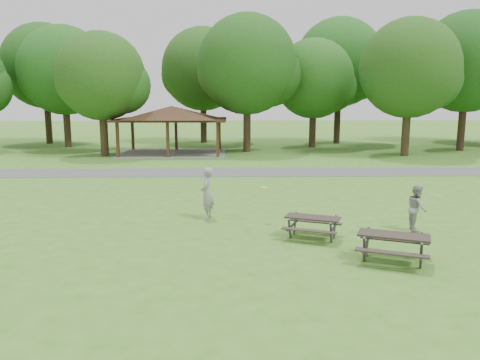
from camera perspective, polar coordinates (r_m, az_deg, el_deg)
The scene contains 18 objects.
ground at distance 14.10m, azimuth -3.77°, elevation -8.05°, with size 160.00×160.00×0.00m, color #407722.
asphalt_path at distance 27.74m, azimuth -2.49°, elevation 0.93°, with size 120.00×3.20×0.02m, color #4D4D50.
pavilion at distance 37.70m, azimuth -8.32°, elevation 7.88°, with size 8.60×7.01×3.76m.
tree_row_c at distance 44.90m, azimuth -20.55°, elevation 12.11°, with size 8.19×7.80×10.67m.
tree_row_d at distance 37.20m, azimuth -16.42°, elevation 11.73°, with size 6.93×6.60×9.27m.
tree_row_e at distance 38.52m, azimuth 1.03°, elevation 13.56°, with size 8.40×8.00×11.02m.
tree_row_f at distance 42.60m, azimuth 9.09°, elevation 11.82°, with size 7.35×7.00×9.55m.
tree_row_g at distance 37.94m, azimuth 20.08°, elevation 12.34°, with size 7.77×7.40×10.25m.
tree_row_h at distance 43.60m, azimuth 26.00°, elevation 12.48°, with size 8.61×8.20×11.37m.
tree_deep_a at distance 49.24m, azimuth -22.60°, elevation 12.43°, with size 8.40×8.00×11.38m.
tree_deep_b at distance 46.56m, azimuth -4.41°, elevation 13.03°, with size 8.40×8.00×11.13m.
tree_deep_c at distance 46.71m, azimuth 12.11°, elevation 13.52°, with size 8.82×8.40×11.90m.
tree_deep_d at distance 52.52m, azimuth 25.95°, elevation 11.88°, with size 8.40×8.00×11.27m.
picnic_table_middle at distance 14.84m, azimuth 8.84°, elevation -5.07°, with size 2.05×1.86×0.72m.
picnic_table_far at distance 13.24m, azimuth 18.19°, elevation -7.08°, with size 2.26×2.06×0.80m.
frisbee_in_flight at distance 16.48m, azimuth 2.96°, elevation -0.93°, with size 0.32×0.32×0.02m.
frisbee_thrower at distance 17.00m, azimuth -4.03°, elevation -1.63°, with size 0.69×0.45×1.90m, color gray.
frisbee_catcher at distance 16.56m, azimuth 20.75°, elevation -3.21°, with size 0.74×0.58×1.53m, color gray.
Camera 1 is at (0.65, -13.39, 4.35)m, focal length 35.00 mm.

